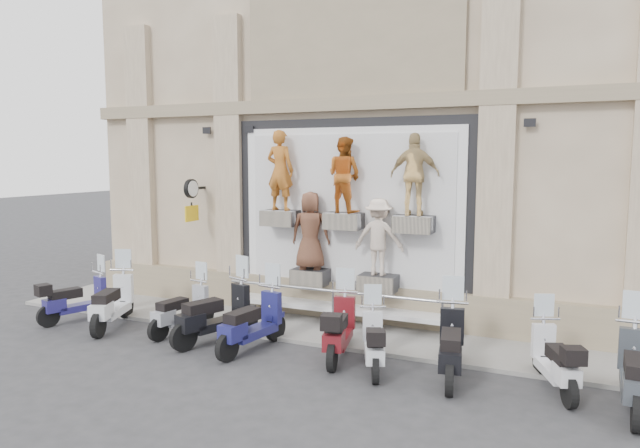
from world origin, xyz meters
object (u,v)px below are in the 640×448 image
(scooter_b, at_px, (112,291))
(scooter_f, at_px, (339,316))
(clock_sign_bracket, at_px, (192,195))
(scooter_h, at_px, (451,331))
(scooter_d, at_px, (216,301))
(scooter_c, at_px, (182,300))
(scooter_i, at_px, (555,347))
(guard_rail, at_px, (333,311))
(scooter_e, at_px, (252,310))
(scooter_a, at_px, (77,290))
(scooter_j, at_px, (636,356))
(scooter_g, at_px, (374,331))

(scooter_b, bearing_deg, scooter_f, -17.95)
(clock_sign_bracket, distance_m, scooter_h, 7.25)
(scooter_d, bearing_deg, scooter_f, 23.88)
(scooter_b, distance_m, scooter_c, 1.66)
(scooter_b, bearing_deg, scooter_i, -19.09)
(guard_rail, relative_size, scooter_d, 2.44)
(scooter_e, bearing_deg, scooter_a, -172.61)
(guard_rail, distance_m, scooter_c, 3.19)
(scooter_d, height_order, scooter_e, scooter_d)
(scooter_f, distance_m, scooter_i, 3.67)
(scooter_a, xyz_separation_m, scooter_j, (11.08, -0.15, 0.09))
(scooter_c, relative_size, scooter_d, 0.86)
(scooter_d, height_order, scooter_h, scooter_d)
(scooter_d, distance_m, scooter_h, 4.67)
(scooter_d, xyz_separation_m, scooter_g, (3.36, -0.15, -0.14))
(scooter_e, bearing_deg, scooter_j, 8.87)
(scooter_a, height_order, scooter_i, scooter_a)
(scooter_b, xyz_separation_m, scooter_f, (5.22, 0.23, -0.03))
(scooter_c, bearing_deg, scooter_g, 4.96)
(scooter_f, distance_m, scooter_h, 2.09)
(clock_sign_bracket, xyz_separation_m, scooter_g, (5.37, -2.16, -2.10))
(scooter_a, xyz_separation_m, scooter_f, (6.32, 0.17, 0.05))
(scooter_d, bearing_deg, scooter_a, -159.80)
(guard_rail, relative_size, scooter_a, 2.82)
(scooter_h, height_order, scooter_i, scooter_h)
(scooter_c, bearing_deg, scooter_e, -0.67)
(scooter_f, bearing_deg, scooter_e, 178.50)
(scooter_h, bearing_deg, scooter_j, -12.81)
(scooter_a, relative_size, scooter_e, 0.91)
(guard_rail, height_order, scooter_g, scooter_g)
(guard_rail, xyz_separation_m, scooter_b, (-4.53, -1.60, 0.35))
(scooter_c, xyz_separation_m, scooter_j, (8.35, -0.37, 0.10))
(scooter_d, distance_m, scooter_i, 6.27)
(scooter_e, bearing_deg, scooter_i, 12.15)
(scooter_j, bearing_deg, scooter_e, -178.08)
(scooter_c, xyz_separation_m, scooter_d, (0.99, -0.22, 0.12))
(scooter_b, distance_m, scooter_h, 7.30)
(scooter_d, height_order, scooter_i, scooter_d)
(guard_rail, xyz_separation_m, scooter_h, (2.77, -1.55, 0.34))
(guard_rail, distance_m, scooter_h, 3.19)
(clock_sign_bracket, height_order, scooter_j, clock_sign_bracket)
(scooter_b, height_order, scooter_i, scooter_b)
(scooter_a, xyz_separation_m, scooter_g, (7.09, -0.15, -0.03))
(clock_sign_bracket, height_order, scooter_e, clock_sign_bracket)
(scooter_e, xyz_separation_m, scooter_i, (5.34, 0.29, -0.08))
(scooter_d, xyz_separation_m, scooter_i, (6.26, 0.15, -0.13))
(guard_rail, relative_size, scooter_j, 2.50)
(scooter_a, bearing_deg, scooter_g, 18.20)
(scooter_b, height_order, scooter_h, scooter_b)
(scooter_b, relative_size, scooter_i, 1.14)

